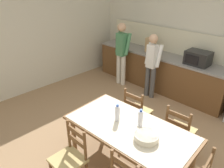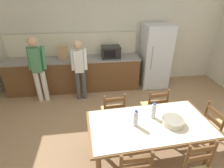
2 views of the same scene
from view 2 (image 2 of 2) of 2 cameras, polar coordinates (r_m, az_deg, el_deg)
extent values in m
plane|color=#9E7A56|center=(3.45, 5.65, -18.54)|extent=(8.32, 8.32, 0.00)
cube|color=beige|center=(5.11, -0.20, 16.15)|extent=(6.52, 0.12, 2.90)
cube|color=brown|center=(5.00, -11.94, 2.99)|extent=(3.53, 0.62, 0.87)
cube|color=gray|center=(4.83, -12.47, 7.91)|extent=(3.57, 0.66, 0.04)
cube|color=#B7BCC1|center=(4.96, -21.68, 7.19)|extent=(0.52, 0.38, 0.02)
cube|color=beige|center=(5.03, -12.61, 12.53)|extent=(3.53, 0.03, 0.60)
cube|color=silver|center=(5.11, 13.83, 8.66)|extent=(0.74, 0.68, 1.75)
cube|color=silver|center=(4.80, 15.24, 7.25)|extent=(0.71, 0.02, 1.68)
cylinder|color=#A5AAB2|center=(4.67, 12.92, 8.11)|extent=(0.02, 0.02, 0.61)
cube|color=black|center=(4.76, -0.40, 10.46)|extent=(0.50, 0.38, 0.30)
cube|color=black|center=(4.57, -0.72, 9.71)|extent=(0.30, 0.01, 0.19)
cube|color=tan|center=(4.77, -15.76, 9.81)|extent=(0.24, 0.16, 0.36)
cylinder|color=brown|center=(3.16, 29.05, -19.22)|extent=(0.07, 0.07, 0.70)
cylinder|color=brown|center=(3.12, -5.92, -15.54)|extent=(0.07, 0.07, 0.70)
cylinder|color=brown|center=(3.58, 22.00, -11.23)|extent=(0.07, 0.07, 0.70)
cube|color=brown|center=(2.76, 12.23, -12.81)|extent=(1.90, 1.04, 0.04)
cube|color=beige|center=(2.74, 12.28, -12.43)|extent=(1.82, 1.00, 0.01)
cylinder|color=silver|center=(2.59, 7.72, -11.12)|extent=(0.07, 0.07, 0.24)
cylinder|color=#2D51B2|center=(2.51, 7.91, -8.72)|extent=(0.04, 0.04, 0.03)
cylinder|color=silver|center=(2.78, 13.44, -8.64)|extent=(0.07, 0.07, 0.24)
cylinder|color=#2D51B2|center=(2.71, 13.75, -6.34)|extent=(0.04, 0.04, 0.03)
cylinder|color=beige|center=(2.79, 19.23, -11.41)|extent=(0.32, 0.32, 0.09)
cylinder|color=beige|center=(2.77, 19.34, -10.84)|extent=(0.31, 0.31, 0.02)
cylinder|color=brown|center=(3.74, 2.47, -9.83)|extent=(0.04, 0.04, 0.41)
cylinder|color=brown|center=(3.68, -3.08, -10.49)|extent=(0.04, 0.04, 0.41)
cylinder|color=brown|center=(3.48, 3.80, -13.18)|extent=(0.04, 0.04, 0.41)
cylinder|color=brown|center=(3.43, -2.21, -13.97)|extent=(0.04, 0.04, 0.41)
cube|color=tan|center=(3.44, 0.26, -8.94)|extent=(0.45, 0.43, 0.04)
cylinder|color=brown|center=(3.19, 4.06, -6.75)|extent=(0.04, 0.04, 0.46)
cylinder|color=brown|center=(3.13, -2.37, -7.48)|extent=(0.04, 0.04, 0.46)
cube|color=brown|center=(3.08, 0.90, -5.16)|extent=(0.36, 0.05, 0.07)
cube|color=brown|center=(3.17, 0.88, -7.46)|extent=(0.36, 0.05, 0.07)
cylinder|color=brown|center=(3.88, 30.61, -12.80)|extent=(0.04, 0.04, 0.41)
cylinder|color=brown|center=(3.50, 30.30, -17.66)|extent=(0.04, 0.04, 0.41)
cylinder|color=brown|center=(3.68, 26.62, -14.13)|extent=(0.04, 0.04, 0.41)
cube|color=tan|center=(3.55, 31.34, -12.39)|extent=(0.44, 0.46, 0.04)
cylinder|color=brown|center=(3.21, 32.34, -11.54)|extent=(0.04, 0.04, 0.46)
cylinder|color=brown|center=(3.40, 28.31, -8.08)|extent=(0.04, 0.04, 0.46)
cube|color=brown|center=(3.24, 30.80, -7.94)|extent=(0.06, 0.36, 0.07)
cube|color=brown|center=(3.32, 30.16, -10.09)|extent=(0.06, 0.36, 0.07)
cylinder|color=brown|center=(2.50, 23.21, -21.63)|extent=(0.04, 0.04, 0.46)
cylinder|color=brown|center=(2.69, 30.02, -19.30)|extent=(0.04, 0.04, 0.46)
cube|color=brown|center=(2.50, 27.42, -18.44)|extent=(0.36, 0.05, 0.07)
cube|color=brown|center=(2.60, 26.65, -20.80)|extent=(0.36, 0.05, 0.07)
cylinder|color=brown|center=(3.98, 14.42, -8.22)|extent=(0.04, 0.04, 0.41)
cylinder|color=brown|center=(3.85, 9.48, -8.97)|extent=(0.04, 0.04, 0.41)
cylinder|color=brown|center=(3.74, 16.54, -11.17)|extent=(0.04, 0.04, 0.41)
cylinder|color=brown|center=(3.61, 11.31, -12.12)|extent=(0.04, 0.04, 0.41)
cube|color=tan|center=(3.66, 13.32, -7.29)|extent=(0.44, 0.43, 0.04)
cylinder|color=brown|center=(3.47, 17.59, -5.04)|extent=(0.04, 0.04, 0.46)
cylinder|color=brown|center=(3.32, 12.06, -5.82)|extent=(0.04, 0.04, 0.46)
cube|color=brown|center=(3.33, 15.16, -3.57)|extent=(0.36, 0.05, 0.07)
cube|color=brown|center=(3.41, 14.84, -5.75)|extent=(0.36, 0.05, 0.07)
cylinder|color=brown|center=(2.31, 12.60, -24.56)|extent=(0.04, 0.04, 0.46)
cube|color=brown|center=(2.17, 8.10, -23.34)|extent=(0.36, 0.03, 0.07)
cylinder|color=silver|center=(4.70, -22.91, -0.78)|extent=(0.12, 0.12, 0.81)
cylinder|color=silver|center=(4.66, -21.02, -0.66)|extent=(0.12, 0.12, 0.81)
cube|color=#478456|center=(4.42, -23.56, 7.22)|extent=(0.23, 0.19, 0.58)
sphere|color=tan|center=(4.30, -24.66, 12.57)|extent=(0.22, 0.22, 0.22)
cylinder|color=#478456|center=(4.52, -25.38, 7.62)|extent=(0.09, 0.22, 0.55)
cylinder|color=#478456|center=(4.43, -21.42, 8.02)|extent=(0.09, 0.22, 0.55)
cylinder|color=#4C4C4C|center=(4.52, -10.99, -0.49)|extent=(0.11, 0.11, 0.76)
cylinder|color=#4C4C4C|center=(4.51, -9.09, -0.38)|extent=(0.11, 0.11, 0.76)
cube|color=white|center=(4.25, -10.76, 7.28)|extent=(0.21, 0.17, 0.54)
sphere|color=tan|center=(4.13, -11.25, 12.49)|extent=(0.20, 0.20, 0.20)
cylinder|color=white|center=(4.31, -12.75, 7.71)|extent=(0.09, 0.21, 0.51)
cylinder|color=white|center=(4.29, -8.75, 7.98)|extent=(0.09, 0.21, 0.51)
camera|label=1|loc=(2.42, 85.06, 6.88)|focal=35.00mm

